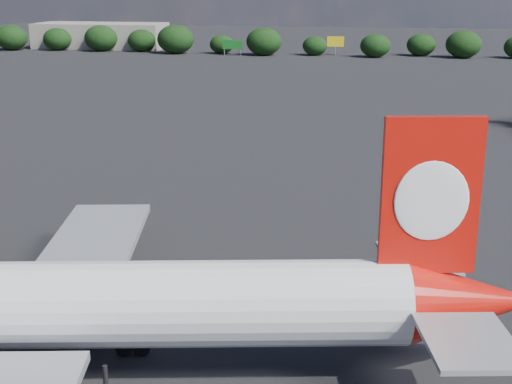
# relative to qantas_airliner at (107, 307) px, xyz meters

# --- Properties ---
(ground) EXTENTS (500.00, 500.00, 0.00)m
(ground) POSITION_rel_qantas_airliner_xyz_m (-9.61, 60.11, -4.65)
(ground) COLOR black
(ground) RESTS_ON ground
(qantas_airliner) EXTENTS (46.67, 44.57, 15.27)m
(qantas_airliner) POSITION_rel_qantas_airliner_xyz_m (0.00, 0.00, 0.00)
(qantas_airliner) COLOR silver
(qantas_airliner) RESTS_ON ground
(terminal_building) EXTENTS (42.00, 16.00, 8.00)m
(terminal_building) POSITION_rel_qantas_airliner_xyz_m (-74.61, 192.11, -0.65)
(terminal_building) COLOR gray
(terminal_building) RESTS_ON ground
(highway_sign) EXTENTS (6.00, 0.30, 4.50)m
(highway_sign) POSITION_rel_qantas_airliner_xyz_m (-27.61, 176.11, -1.52)
(highway_sign) COLOR #125E1C
(highway_sign) RESTS_ON ground
(billboard_yellow) EXTENTS (5.00, 0.30, 5.50)m
(billboard_yellow) POSITION_rel_qantas_airliner_xyz_m (2.39, 182.11, -0.78)
(billboard_yellow) COLOR yellow
(billboard_yellow) RESTS_ON ground
(horizon_treeline) EXTENTS (207.67, 13.80, 8.63)m
(horizon_treeline) POSITION_rel_qantas_airliner_xyz_m (-10.46, 180.43, -0.96)
(horizon_treeline) COLOR black
(horizon_treeline) RESTS_ON ground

